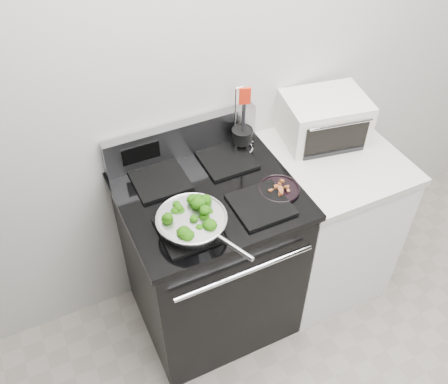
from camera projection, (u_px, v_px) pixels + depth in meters
back_wall at (236, 63)px, 2.27m from camera, size 4.00×0.02×2.70m
gas_range at (211, 258)px, 2.55m from camera, size 0.79×0.69×1.13m
counter at (323, 219)px, 2.78m from camera, size 0.62×0.68×0.92m
skillet at (192, 222)px, 2.04m from camera, size 0.30×0.45×0.06m
broccoli_pile at (191, 219)px, 2.02m from camera, size 0.23×0.23×0.08m
bacon_plate at (279, 187)px, 2.23m from camera, size 0.19×0.19×0.04m
utensil_holder at (242, 138)px, 2.41m from camera, size 0.12×0.12×0.36m
toaster_oven at (324, 119)px, 2.49m from camera, size 0.45×0.37×0.23m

